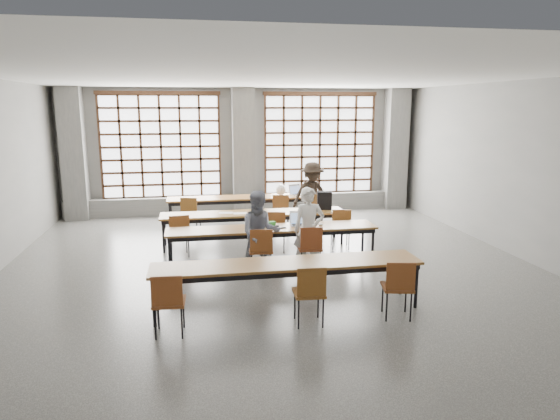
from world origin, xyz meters
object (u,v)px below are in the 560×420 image
(laptop_front, at_px, (299,222))
(plastic_bag, at_px, (281,190))
(desk_row_d, at_px, (287,267))
(student_male, at_px, (309,230))
(laptop_back, at_px, (296,192))
(desk_row_b, at_px, (254,215))
(chair_near_right, at_px, (399,283))
(phone, at_px, (282,228))
(student_back, at_px, (312,195))
(chair_back_right, at_px, (314,207))
(green_box, at_px, (269,224))
(chair_back_mid, at_px, (281,208))
(student_female, at_px, (260,233))
(desk_row_a, at_px, (247,199))
(chair_back_left, at_px, (190,211))
(chair_front_left, at_px, (261,247))
(red_pouch, at_px, (169,298))
(desk_row_c, at_px, (272,231))
(chair_mid_centre, at_px, (276,227))
(chair_near_mid, at_px, (310,289))
(chair_mid_left, at_px, (179,231))
(chair_near_left, at_px, (168,298))
(mouse, at_px, (321,225))
(chair_front_right, at_px, (310,244))
(backpack, at_px, (324,201))
(chair_mid_right, at_px, (341,224))

(laptop_front, bearing_deg, plastic_bag, 86.13)
(desk_row_d, xyz_separation_m, laptop_front, (0.68, 2.31, 0.13))
(student_male, distance_m, laptop_back, 4.03)
(desk_row_b, relative_size, chair_near_right, 4.55)
(desk_row_d, height_order, phone, phone)
(student_back, bearing_deg, chair_back_right, -95.72)
(desk_row_b, xyz_separation_m, green_box, (0.13, -1.35, 0.11))
(laptop_back, bearing_deg, chair_back_mid, -126.57)
(chair_back_right, height_order, student_female, student_female)
(desk_row_a, height_order, plastic_bag, plastic_bag)
(chair_back_left, bearing_deg, chair_back_right, -0.04)
(chair_front_left, xyz_separation_m, green_box, (0.26, 0.71, 0.24))
(student_back, distance_m, red_pouch, 6.53)
(desk_row_c, xyz_separation_m, green_box, (-0.05, 0.08, 0.11))
(chair_mid_centre, height_order, student_male, student_male)
(chair_back_right, distance_m, chair_near_mid, 5.75)
(phone, bearing_deg, green_box, 141.95)
(green_box, bearing_deg, red_pouch, -122.14)
(student_back, relative_size, laptop_back, 3.61)
(desk_row_c, bearing_deg, laptop_front, 11.21)
(laptop_front, distance_m, plastic_bag, 3.32)
(chair_back_left, xyz_separation_m, student_back, (3.02, 0.13, 0.28))
(chair_back_right, distance_m, chair_mid_left, 3.80)
(chair_near_left, relative_size, laptop_front, 2.32)
(chair_mid_left, bearing_deg, mouse, -16.71)
(chair_back_mid, height_order, chair_front_right, same)
(phone, bearing_deg, chair_back_right, 65.30)
(chair_front_right, distance_m, laptop_back, 4.16)
(laptop_front, xyz_separation_m, red_pouch, (-2.38, -2.86, -0.29))
(chair_mid_left, bearing_deg, red_pouch, -90.91)
(desk_row_d, distance_m, chair_front_right, 1.73)
(student_back, bearing_deg, desk_row_b, -149.91)
(desk_row_b, height_order, student_male, student_male)
(chair_mid_centre, distance_m, plastic_bag, 2.71)
(chair_mid_left, height_order, chair_near_right, same)
(student_back, height_order, red_pouch, student_back)
(desk_row_a, height_order, chair_near_mid, chair_near_mid)
(backpack, bearing_deg, student_back, 98.46)
(chair_near_mid, xyz_separation_m, student_female, (-0.37, 2.33, 0.22))
(desk_row_c, height_order, chair_near_left, chair_near_left)
(chair_back_mid, relative_size, chair_front_left, 1.00)
(chair_mid_left, bearing_deg, desk_row_b, 21.57)
(chair_near_left, distance_m, laptop_front, 3.79)
(chair_mid_centre, xyz_separation_m, student_back, (1.27, 2.08, 0.28))
(green_box, bearing_deg, chair_mid_right, 23.42)
(backpack, bearing_deg, chair_near_mid, -96.57)
(student_back, bearing_deg, chair_back_left, 171.29)
(desk_row_c, distance_m, student_back, 3.24)
(chair_near_left, xyz_separation_m, laptop_front, (2.38, 2.94, 0.25))
(desk_row_b, relative_size, chair_front_left, 4.55)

